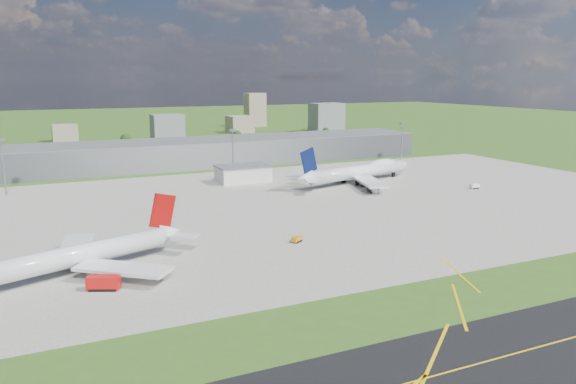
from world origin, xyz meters
name	(u,v)px	position (x,y,z in m)	size (l,w,h in m)	color
ground	(197,169)	(0.00, 150.00, 0.00)	(1400.00, 1400.00, 0.00)	#375A1C
apron	(293,205)	(10.00, 40.00, 0.04)	(360.00, 190.00, 0.08)	gray
terminal	(190,153)	(0.00, 165.00, 7.50)	(300.00, 42.00, 15.00)	slate
ops_building	(243,174)	(10.00, 100.00, 4.00)	(26.00, 16.00, 8.00)	silver
mast_west	(2,157)	(-100.00, 115.00, 17.71)	(3.50, 2.00, 25.90)	gray
mast_center	(233,144)	(10.00, 115.00, 17.71)	(3.50, 2.00, 25.90)	gray
mast_east	(402,136)	(120.00, 115.00, 17.71)	(3.50, 2.00, 25.90)	gray
airliner_red_twin	(78,256)	(-79.20, -11.07, 5.07)	(66.97, 50.83, 19.02)	white
airliner_blue_quad	(359,172)	(62.83, 72.27, 5.78)	(78.63, 60.61, 20.81)	white
fire_truck	(104,283)	(-74.70, -26.29, 1.80)	(8.70, 6.09, 3.61)	red
tug_yellow	(297,240)	(-12.17, -9.28, 0.94)	(4.23, 3.67, 1.82)	orange
van_white_near	(374,191)	(54.55, 46.47, 1.29)	(3.80, 5.46, 2.55)	silver
van_white_far	(475,186)	(104.81, 35.07, 1.21)	(4.60, 2.26, 2.40)	white
bldg_cw	(65,133)	(-60.00, 340.00, 7.00)	(20.00, 18.00, 14.00)	gray
bldg_c	(167,127)	(20.00, 310.00, 11.00)	(26.00, 20.00, 22.00)	slate
bldg_ce	(240,124)	(100.00, 350.00, 8.00)	(22.00, 24.00, 16.00)	gray
bldg_e	(327,117)	(180.00, 320.00, 14.00)	(30.00, 22.00, 28.00)	slate
bldg_tall_e	(255,110)	(140.00, 410.00, 18.00)	(20.00, 18.00, 36.00)	gray
tree_c	(125,139)	(-20.00, 280.00, 5.84)	(8.10, 8.10, 9.90)	#382314
tree_e	(237,135)	(70.00, 275.00, 5.51)	(7.65, 7.65, 9.35)	#382314
tree_far_e	(326,131)	(160.00, 285.00, 4.53)	(6.30, 6.30, 7.70)	#382314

